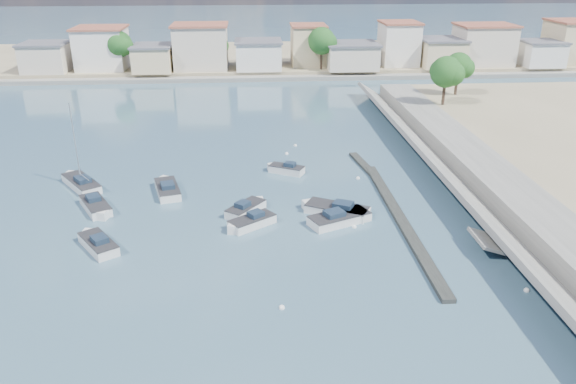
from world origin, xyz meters
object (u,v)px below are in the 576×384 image
object	(u,v)px
motorboat_c	(334,210)
motorboat_f	(285,169)
motorboat_e	(167,189)
motorboat_b	(247,209)
motorboat_a	(97,243)
motorboat_h	(342,218)
motorboat_g	(96,207)
sailboat	(80,183)
motorboat_d	(250,223)

from	to	relation	value
motorboat_c	motorboat_f	distance (m)	11.38
motorboat_e	motorboat_b	bearing A→B (deg)	-33.82
motorboat_a	motorboat_h	world-z (taller)	same
motorboat_c	motorboat_h	size ratio (longest dim) A/B	1.00
motorboat_e	motorboat_f	world-z (taller)	same
motorboat_e	motorboat_h	world-z (taller)	same
motorboat_c	motorboat_f	size ratio (longest dim) A/B	1.50
motorboat_b	motorboat_f	size ratio (longest dim) A/B	1.06
motorboat_e	motorboat_f	size ratio (longest dim) A/B	1.42
motorboat_a	motorboat_g	size ratio (longest dim) A/B	0.91
motorboat_a	motorboat_h	bearing A→B (deg)	8.86
motorboat_f	motorboat_b	bearing A→B (deg)	-112.75
motorboat_f	motorboat_g	world-z (taller)	same
motorboat_g	sailboat	distance (m)	6.90
motorboat_b	motorboat_g	world-z (taller)	same
motorboat_d	motorboat_f	bearing A→B (deg)	73.06
motorboat_b	motorboat_d	distance (m)	3.04
motorboat_g	motorboat_e	bearing A→B (deg)	33.55
motorboat_e	motorboat_g	distance (m)	7.20
motorboat_c	motorboat_h	bearing A→B (deg)	-75.73
motorboat_c	sailboat	bearing A→B (deg)	161.45
motorboat_c	sailboat	size ratio (longest dim) A/B	0.68
motorboat_d	motorboat_h	bearing A→B (deg)	2.51
sailboat	motorboat_b	bearing A→B (deg)	-23.87
motorboat_h	sailboat	xyz separation A→B (m)	(-25.41, 10.21, 0.03)
motorboat_b	motorboat_d	world-z (taller)	same
motorboat_b	motorboat_f	world-z (taller)	same
motorboat_f	motorboat_g	xyz separation A→B (m)	(-18.11, -8.55, 0.00)
motorboat_f	sailboat	distance (m)	21.31
sailboat	motorboat_h	bearing A→B (deg)	-21.89
motorboat_b	motorboat_e	size ratio (longest dim) A/B	0.75
motorboat_g	sailboat	world-z (taller)	sailboat
motorboat_c	motorboat_d	world-z (taller)	same
motorboat_d	motorboat_e	world-z (taller)	same
motorboat_f	motorboat_d	bearing A→B (deg)	-106.94
motorboat_b	sailboat	distance (m)	18.62
motorboat_a	motorboat_e	xyz separation A→B (m)	(4.21, 11.22, -0.00)
motorboat_c	motorboat_g	size ratio (longest dim) A/B	1.18
motorboat_h	motorboat_g	bearing A→B (deg)	169.78
motorboat_a	motorboat_g	bearing A→B (deg)	103.86
motorboat_d	sailboat	distance (m)	20.22
motorboat_c	motorboat_e	size ratio (longest dim) A/B	1.06
motorboat_b	motorboat_c	world-z (taller)	same
motorboat_f	sailboat	bearing A→B (deg)	-173.61
motorboat_c	sailboat	distance (m)	26.31
motorboat_d	motorboat_f	xyz separation A→B (m)	(3.94, 12.94, 0.00)
motorboat_g	motorboat_h	bearing A→B (deg)	-10.22
motorboat_a	sailboat	bearing A→B (deg)	109.87
motorboat_f	motorboat_g	size ratio (longest dim) A/B	0.79
motorboat_b	motorboat_d	xyz separation A→B (m)	(0.21, -3.03, -0.00)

